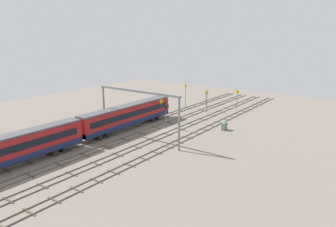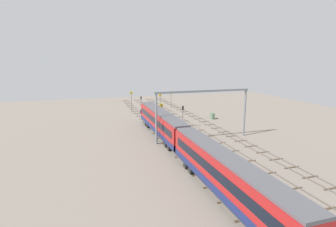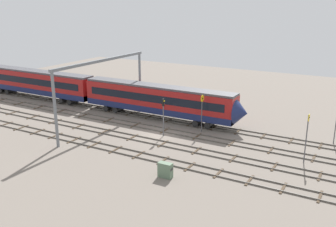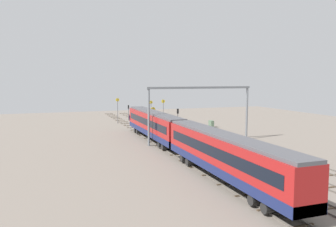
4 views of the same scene
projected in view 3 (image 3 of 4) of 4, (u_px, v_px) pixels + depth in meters
ground_plane at (156, 136)px, 48.60m from camera, size 105.64×105.64×0.00m
track_near_foreground at (127, 152)px, 43.12m from camera, size 89.64×2.40×0.16m
track_second_near at (147, 140)px, 46.76m from camera, size 89.64×2.40×0.16m
track_middle at (165, 130)px, 50.40m from camera, size 89.64×2.40×0.16m
track_with_train at (180, 122)px, 54.03m from camera, size 89.64×2.40×0.16m
train at (94, 92)px, 60.66m from camera, size 50.40×3.24×4.80m
overhead_gantry at (103, 77)px, 50.32m from camera, size 0.40×18.29×9.27m
speed_sign_mid_trackside at (202, 108)px, 49.05m from camera, size 0.14×0.92×5.03m
speed_sign_far_trackside at (307, 133)px, 39.54m from camera, size 0.14×0.80×5.43m
signal_light_trackside_departure at (163, 112)px, 47.57m from camera, size 0.31×0.32×4.89m
relay_cabinet at (165, 170)px, 36.89m from camera, size 1.43×0.68×1.51m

